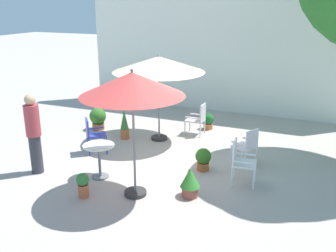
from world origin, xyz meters
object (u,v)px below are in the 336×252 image
object	(u,v)px
potted_plant_3	(98,118)
potted_plant_5	(203,158)
patio_umbrella_0	(132,85)
potted_plant_4	(124,125)
standing_person	(34,133)
cafe_table_0	(99,155)
patio_chair_0	(240,159)
patio_chair_3	(247,145)
patio_umbrella_1	(159,65)
patio_chair_2	(198,118)
potted_plant_1	(208,121)
potted_plant_0	(83,184)
potted_plant_2	(190,181)
patio_chair_1	(93,133)

from	to	relation	value
potted_plant_3	potted_plant_5	size ratio (longest dim) A/B	1.26
patio_umbrella_0	potted_plant_4	distance (m)	3.74
patio_umbrella_0	standing_person	xyz separation A→B (m)	(-2.50, 0.09, -1.28)
cafe_table_0	patio_chair_0	xyz separation A→B (m)	(2.86, 0.88, 0.02)
potted_plant_3	patio_chair_3	bearing A→B (deg)	-10.81
potted_plant_3	standing_person	bearing A→B (deg)	-82.97
patio_umbrella_1	potted_plant_3	xyz separation A→B (m)	(-2.03, 0.09, -1.72)
cafe_table_0	potted_plant_3	bearing A→B (deg)	123.24
cafe_table_0	standing_person	world-z (taller)	standing_person
patio_chair_2	patio_chair_3	world-z (taller)	patio_chair_2
patio_chair_0	potted_plant_1	bearing A→B (deg)	117.51
cafe_table_0	standing_person	size ratio (longest dim) A/B	0.42
potted_plant_0	potted_plant_1	distance (m)	5.03
cafe_table_0	patio_chair_3	world-z (taller)	patio_chair_3
patio_chair_3	potted_plant_2	xyz separation A→B (m)	(-0.71, -1.94, -0.18)
cafe_table_0	potted_plant_1	bearing A→B (deg)	73.35
patio_chair_1	potted_plant_1	bearing A→B (deg)	53.80
potted_plant_4	potted_plant_2	bearing A→B (deg)	-40.97
cafe_table_0	potted_plant_0	bearing A→B (deg)	-78.75
potted_plant_1	potted_plant_3	world-z (taller)	potted_plant_3
cafe_table_0	patio_chair_1	distance (m)	1.47
patio_chair_3	potted_plant_0	bearing A→B (deg)	-133.46
standing_person	patio_umbrella_1	bearing A→B (deg)	61.11
patio_chair_3	cafe_table_0	bearing A→B (deg)	-146.04
potted_plant_3	cafe_table_0	bearing A→B (deg)	-56.76
patio_chair_1	potted_plant_1	distance (m)	3.60
potted_plant_0	patio_chair_2	bearing A→B (deg)	78.15
cafe_table_0	potted_plant_4	size ratio (longest dim) A/B	0.89
patio_chair_1	potted_plant_2	xyz separation A→B (m)	(3.00, -1.21, -0.20)
patio_chair_2	patio_chair_3	size ratio (longest dim) A/B	1.02
patio_umbrella_1	patio_chair_0	size ratio (longest dim) A/B	2.61
patio_umbrella_0	potted_plant_4	bearing A→B (deg)	122.47
potted_plant_0	potted_plant_2	xyz separation A→B (m)	(1.91, 0.82, 0.05)
potted_plant_0	potted_plant_5	bearing A→B (deg)	49.77
potted_plant_0	potted_plant_5	size ratio (longest dim) A/B	0.97
cafe_table_0	potted_plant_2	xyz separation A→B (m)	(2.09, -0.06, -0.20)
potted_plant_1	potted_plant_3	bearing A→B (deg)	-157.00
patio_chair_1	standing_person	distance (m)	1.62
patio_umbrella_1	potted_plant_4	size ratio (longest dim) A/B	2.91
cafe_table_0	potted_plant_5	xyz separation A→B (m)	(1.95, 1.22, -0.24)
patio_umbrella_0	potted_plant_2	bearing A→B (deg)	19.02
patio_chair_2	standing_person	world-z (taller)	standing_person
potted_plant_1	potted_plant_4	bearing A→B (deg)	-138.30
potted_plant_0	potted_plant_3	size ratio (longest dim) A/B	0.77
patio_chair_0	potted_plant_0	world-z (taller)	patio_chair_0
patio_chair_0	patio_chair_3	bearing A→B (deg)	93.60
patio_umbrella_0	patio_chair_0	xyz separation A→B (m)	(1.79, 1.29, -1.67)
potted_plant_1	potted_plant_5	bearing A→B (deg)	-75.29
potted_plant_3	standing_person	world-z (taller)	standing_person
patio_umbrella_0	potted_plant_5	world-z (taller)	patio_umbrella_0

